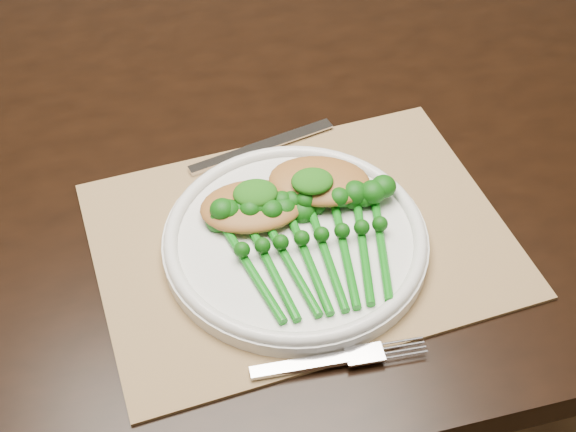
{
  "coord_description": "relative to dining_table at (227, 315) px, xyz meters",
  "views": [
    {
      "loc": [
        0.02,
        -0.7,
        1.42
      ],
      "look_at": [
        0.1,
        -0.11,
        0.78
      ],
      "focal_mm": 50.0,
      "sensor_mm": 36.0,
      "label": 1
    }
  ],
  "objects": [
    {
      "name": "chicken_fillet_right",
      "position": [
        0.12,
        -0.13,
        0.41
      ],
      "size": [
        0.13,
        0.1,
        0.02
      ],
      "primitive_type": "ellipsoid",
      "rotation": [
        0.0,
        0.0,
        -0.23
      ],
      "color": "#AC6F31",
      "rests_on": "dinner_plate"
    },
    {
      "name": "dinner_plate",
      "position": [
        0.08,
        -0.2,
        0.39
      ],
      "size": [
        0.29,
        0.29,
        0.03
      ],
      "color": "white",
      "rests_on": "placemat"
    },
    {
      "name": "chicken_fillet_left",
      "position": [
        0.04,
        -0.16,
        0.41
      ],
      "size": [
        0.12,
        0.08,
        0.02
      ],
      "primitive_type": "ellipsoid",
      "rotation": [
        0.0,
        0.0,
        0.02
      ],
      "color": "#AC6F31",
      "rests_on": "dinner_plate"
    },
    {
      "name": "broccolini_bundle",
      "position": [
        0.1,
        -0.23,
        0.4
      ],
      "size": [
        0.19,
        0.2,
        0.04
      ],
      "rotation": [
        0.0,
        0.0,
        0.11
      ],
      "color": "#0D6910",
      "rests_on": "dinner_plate"
    },
    {
      "name": "knife",
      "position": [
        0.04,
        -0.04,
        0.38
      ],
      "size": [
        0.19,
        0.08,
        0.01
      ],
      "rotation": [
        0.0,
        0.0,
        0.34
      ],
      "color": "silver",
      "rests_on": "placemat"
    },
    {
      "name": "placemat",
      "position": [
        0.09,
        -0.18,
        0.37
      ],
      "size": [
        0.51,
        0.41,
        0.0
      ],
      "primitive_type": "cube",
      "rotation": [
        0.0,
        0.0,
        0.2
      ],
      "color": "#96764C",
      "rests_on": "dining_table"
    },
    {
      "name": "dining_table",
      "position": [
        0.0,
        0.0,
        0.0
      ],
      "size": [
        1.69,
        1.08,
        0.75
      ],
      "rotation": [
        0.0,
        0.0,
        0.12
      ],
      "color": "black",
      "rests_on": "ground"
    },
    {
      "name": "fork",
      "position": [
        0.11,
        -0.35,
        0.38
      ],
      "size": [
        0.18,
        0.03,
        0.01
      ],
      "rotation": [
        0.0,
        0.0,
        0.06
      ],
      "color": "silver",
      "rests_on": "placemat"
    },
    {
      "name": "pesto_dollop_right",
      "position": [
        0.11,
        -0.14,
        0.43
      ],
      "size": [
        0.05,
        0.04,
        0.02
      ],
      "primitive_type": "ellipsoid",
      "color": "#104B0A",
      "rests_on": "chicken_fillet_right"
    },
    {
      "name": "pesto_dollop_left",
      "position": [
        0.04,
        -0.15,
        0.42
      ],
      "size": [
        0.05,
        0.04,
        0.02
      ],
      "primitive_type": "ellipsoid",
      "color": "#104B0A",
      "rests_on": "chicken_fillet_left"
    }
  ]
}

